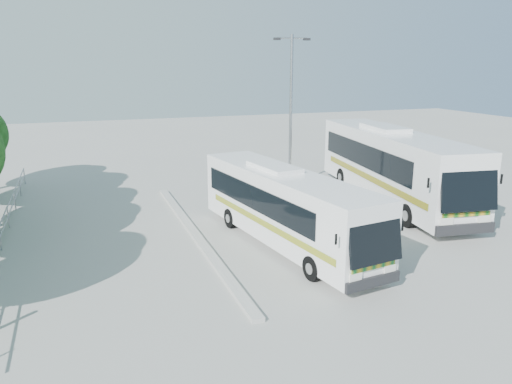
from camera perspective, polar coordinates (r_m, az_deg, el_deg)
name	(u,v)px	position (r m, az deg, el deg)	size (l,w,h in m)	color
ground	(261,245)	(20.70, 0.54, -6.05)	(100.00, 100.00, 0.00)	#9D9D98
kerb_divider	(195,234)	(21.86, -6.99, -4.81)	(0.40, 16.00, 0.15)	#B2B2AD
railing	(2,225)	(23.31, -27.02, -3.39)	(0.06, 22.00, 1.00)	gray
coach_main	(285,206)	(20.25, 3.36, -1.60)	(3.78, 11.10, 3.02)	white
coach_adjacent	(392,164)	(27.58, 15.30, 3.09)	(4.53, 13.73, 3.74)	white
lamppost	(291,105)	(29.56, 4.01, 9.87)	(2.17, 0.39, 8.86)	#94969C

